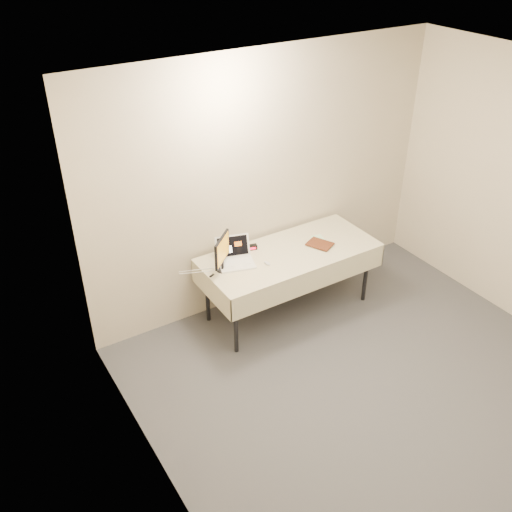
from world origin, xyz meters
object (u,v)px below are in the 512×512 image
laptop (235,257)px  monitor (222,251)px  table (290,257)px  book (316,239)px

laptop → monitor: bearing=-141.7°
table → laptop: bearing=166.5°
table → laptop: 0.60m
table → laptop: laptop is taller
laptop → monitor: monitor is taller
laptop → book: book is taller
laptop → monitor: (-0.18, -0.07, 0.16)m
monitor → book: monitor is taller
laptop → book: (0.83, -0.24, 0.07)m
book → table: bearing=133.5°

